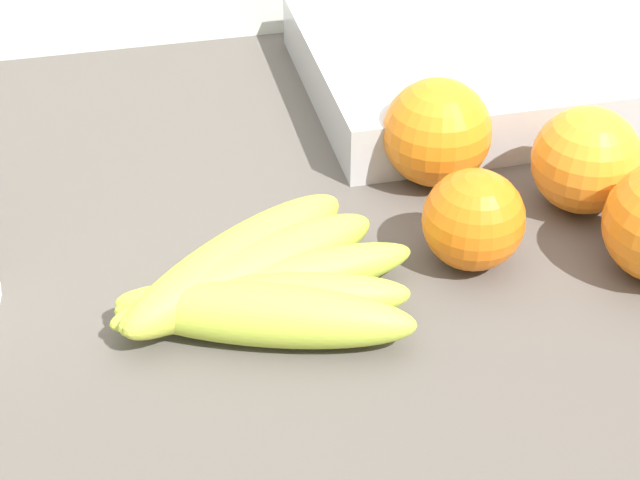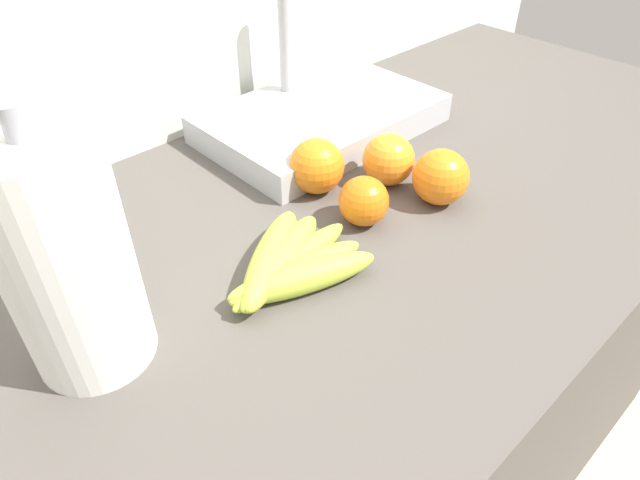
{
  "view_description": "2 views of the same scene",
  "coord_description": "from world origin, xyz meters",
  "views": [
    {
      "loc": [
        -0.13,
        -0.51,
        1.3
      ],
      "look_at": [
        -0.02,
        -0.03,
        0.92
      ],
      "focal_mm": 54.02,
      "sensor_mm": 36.0,
      "label": 1
    },
    {
      "loc": [
        -0.38,
        -0.44,
        1.35
      ],
      "look_at": [
        -0.02,
        -0.05,
        0.93
      ],
      "focal_mm": 31.31,
      "sensor_mm": 36.0,
      "label": 2
    }
  ],
  "objects": [
    {
      "name": "wall_back",
      "position": [
        0.0,
        0.39,
        0.65
      ],
      "size": [
        2.28,
        0.06,
        1.3
      ],
      "primitive_type": "cube",
      "color": "silver",
      "rests_on": "ground"
    },
    {
      "name": "sink_basin",
      "position": [
        0.23,
        0.21,
        0.91
      ],
      "size": [
        0.4,
        0.26,
        0.23
      ],
      "color": "#B7BABF",
      "rests_on": "counter"
    },
    {
      "name": "orange_back_left",
      "position": [
        0.09,
        -0.03,
        0.92
      ],
      "size": [
        0.07,
        0.07,
        0.07
      ],
      "primitive_type": "sphere",
      "color": "orange",
      "rests_on": "counter"
    },
    {
      "name": "banana_bunch",
      "position": [
        -0.06,
        -0.04,
        0.9
      ],
      "size": [
        0.21,
        0.17,
        0.04
      ],
      "color": "#B3CB3F",
      "rests_on": "counter"
    },
    {
      "name": "orange_far_right",
      "position": [
        0.1,
        0.08,
        0.93
      ],
      "size": [
        0.08,
        0.08,
        0.08
      ],
      "primitive_type": "sphere",
      "color": "orange",
      "rests_on": "counter"
    },
    {
      "name": "orange_right",
      "position": [
        0.19,
        0.02,
        0.92
      ],
      "size": [
        0.08,
        0.08,
        0.08
      ],
      "primitive_type": "sphere",
      "color": "orange",
      "rests_on": "counter"
    }
  ]
}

